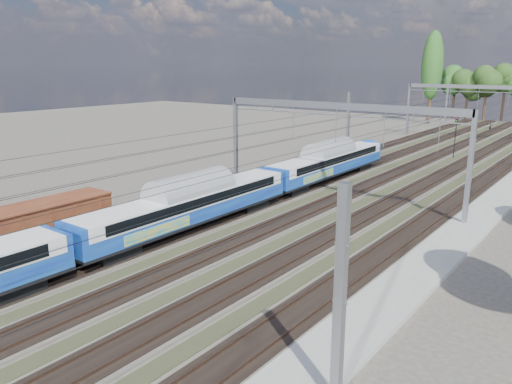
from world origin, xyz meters
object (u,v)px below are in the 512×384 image
Objects in this scene: freight_boxcar at (14,232)px; worker at (490,127)px; signal_near at (456,132)px; emu_train at (186,200)px.

worker is (8.27, 87.11, -1.23)m from freight_boxcar.
worker is at bearing 84.58° from freight_boxcar.
worker is 33.03m from signal_near.
freight_boxcar is at bearing -112.98° from emu_train.
emu_train is 44.20m from signal_near.
emu_train is at bearing -100.48° from signal_near.
emu_train is at bearing 169.86° from worker.
emu_train is 4.82× the size of freight_boxcar.
freight_boxcar is 87.51m from worker.
signal_near is (2.83, -32.80, 2.66)m from worker.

